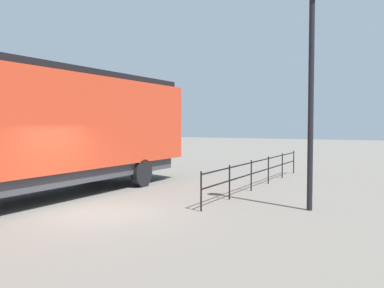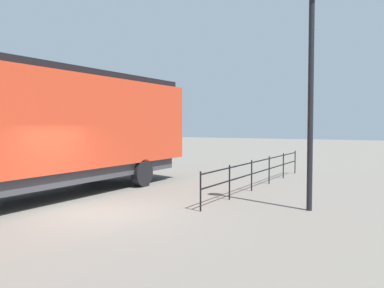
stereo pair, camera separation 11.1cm
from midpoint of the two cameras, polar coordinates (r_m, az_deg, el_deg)
name	(u,v)px [view 2 (the right image)]	position (r m, az deg, el deg)	size (l,w,h in m)	color
ground_plane	(93,213)	(12.32, -13.09, -9.08)	(120.00, 120.00, 0.00)	#666059
locomotive	(19,126)	(14.32, -22.22, 2.26)	(3.16, 16.54, 4.39)	red
lamp_post	(311,52)	(12.73, 16.13, 11.86)	(0.51, 0.51, 6.54)	black
platform_fence	(261,168)	(16.88, 9.52, -3.26)	(0.05, 10.53, 1.15)	black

